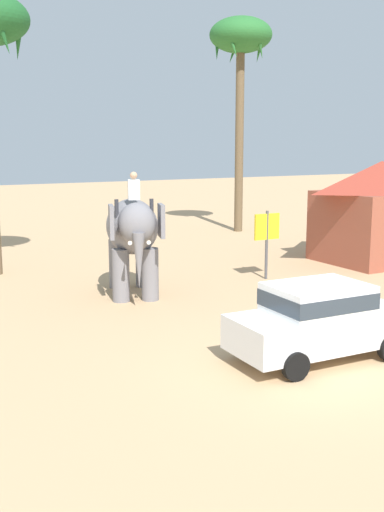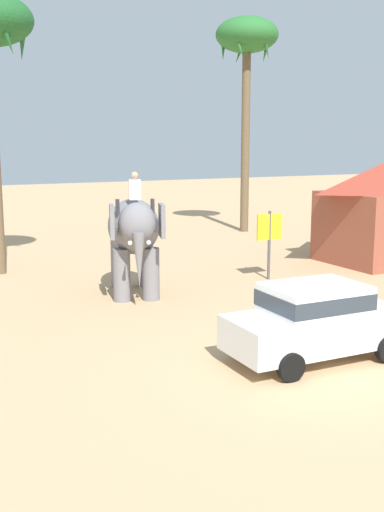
# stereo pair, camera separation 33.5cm
# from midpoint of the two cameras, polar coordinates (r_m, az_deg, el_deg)

# --- Properties ---
(ground_plane) EXTENTS (120.00, 120.00, 0.00)m
(ground_plane) POSITION_cam_midpoint_polar(r_m,az_deg,el_deg) (13.82, 9.42, -9.86)
(ground_plane) COLOR tan
(car_sedan_foreground) EXTENTS (4.15, 1.98, 1.70)m
(car_sedan_foreground) POSITION_cam_midpoint_polar(r_m,az_deg,el_deg) (14.05, 10.86, -5.58)
(car_sedan_foreground) COLOR white
(car_sedan_foreground) RESTS_ON ground
(elephant_with_mahout) EXTENTS (2.60, 4.01, 3.88)m
(elephant_with_mahout) POSITION_cam_midpoint_polar(r_m,az_deg,el_deg) (19.34, -5.92, 2.15)
(elephant_with_mahout) COLOR slate
(elephant_with_mahout) RESTS_ON ground
(palm_tree_left_of_road) EXTENTS (3.20, 3.20, 10.98)m
(palm_tree_left_of_road) POSITION_cam_midpoint_polar(r_m,az_deg,el_deg) (33.64, 4.16, 18.69)
(palm_tree_left_of_road) COLOR brown
(palm_tree_left_of_road) RESTS_ON ground
(roadside_hut) EXTENTS (5.02, 4.22, 4.00)m
(roadside_hut) POSITION_cam_midpoint_polar(r_m,az_deg,el_deg) (25.96, 16.42, 4.19)
(roadside_hut) COLOR #994C38
(roadside_hut) RESTS_ON ground
(signboard_yellow) EXTENTS (1.00, 0.10, 2.40)m
(signboard_yellow) POSITION_cam_midpoint_polar(r_m,az_deg,el_deg) (21.77, 6.41, 2.26)
(signboard_yellow) COLOR #4C4C51
(signboard_yellow) RESTS_ON ground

